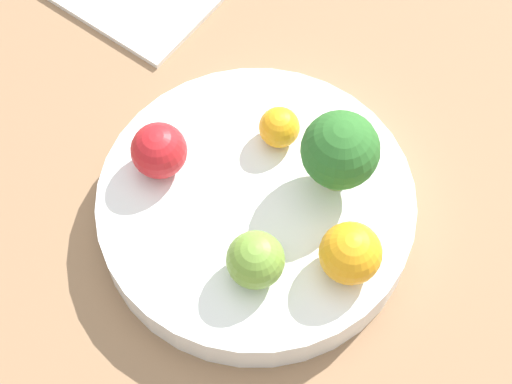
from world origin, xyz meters
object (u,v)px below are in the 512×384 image
(broccoli, at_px, (340,151))
(apple_green, at_px, (256,260))
(bowl, at_px, (256,208))
(orange_front, at_px, (279,127))
(apple_red, at_px, (159,151))
(orange_back, at_px, (350,253))

(broccoli, height_order, apple_green, broccoli)
(bowl, relative_size, broccoli, 3.36)
(bowl, distance_m, orange_front, 0.07)
(bowl, relative_size, apple_green, 5.80)
(bowl, bearing_deg, broccoli, 42.79)
(bowl, xyz_separation_m, broccoli, (0.05, 0.05, 0.06))
(broccoli, height_order, apple_red, broccoli)
(bowl, height_order, orange_back, orange_back)
(broccoli, relative_size, orange_back, 1.60)
(apple_green, bearing_deg, orange_front, 109.01)
(bowl, xyz_separation_m, apple_red, (-0.08, -0.01, 0.04))
(apple_red, distance_m, orange_back, 0.18)
(broccoli, bearing_deg, bowl, -137.21)
(bowl, relative_size, orange_front, 7.63)
(bowl, height_order, apple_red, apple_red)
(apple_red, relative_size, orange_front, 1.35)
(apple_red, xyz_separation_m, orange_front, (0.07, 0.07, -0.01))
(apple_green, distance_m, orange_back, 0.07)
(apple_red, height_order, orange_back, orange_back)
(broccoli, height_order, orange_front, broccoli)
(apple_red, bearing_deg, bowl, 6.65)
(bowl, distance_m, broccoli, 0.09)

